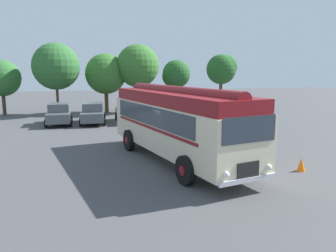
% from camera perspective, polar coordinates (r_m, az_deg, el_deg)
% --- Properties ---
extents(ground_plane, '(120.00, 120.00, 0.00)m').
position_cam_1_polar(ground_plane, '(15.56, 1.43, -5.94)').
color(ground_plane, '#474749').
extents(vintage_bus, '(4.40, 10.37, 3.49)m').
position_cam_1_polar(vintage_bus, '(15.12, 1.54, 0.94)').
color(vintage_bus, beige).
rests_on(vintage_bus, ground).
extents(car_near_left, '(1.99, 4.21, 1.66)m').
position_cam_1_polar(car_near_left, '(27.21, -18.45, 2.04)').
color(car_near_left, '#4C5156').
rests_on(car_near_left, ground).
extents(car_mid_left, '(2.24, 4.33, 1.66)m').
position_cam_1_polar(car_mid_left, '(26.94, -12.94, 2.21)').
color(car_mid_left, '#4C5156').
rests_on(car_mid_left, ground).
extents(car_mid_right, '(2.06, 4.25, 1.66)m').
position_cam_1_polar(car_mid_right, '(27.38, -6.78, 2.50)').
color(car_mid_right, maroon).
rests_on(car_mid_right, ground).
extents(car_far_right, '(1.98, 4.21, 1.66)m').
position_cam_1_polar(car_far_right, '(28.08, -1.70, 2.73)').
color(car_far_right, navy).
rests_on(car_far_right, ground).
extents(tree_far_left, '(3.44, 3.44, 5.25)m').
position_cam_1_polar(tree_far_left, '(34.92, -26.76, 7.51)').
color(tree_far_left, '#4C3823').
rests_on(tree_far_left, ground).
extents(tree_left_of_centre, '(4.42, 4.42, 6.83)m').
position_cam_1_polar(tree_left_of_centre, '(33.32, -18.90, 9.69)').
color(tree_left_of_centre, '#4C3823').
rests_on(tree_left_of_centre, ground).
extents(tree_centre, '(4.07, 4.07, 5.94)m').
position_cam_1_polar(tree_centre, '(33.99, -10.93, 8.92)').
color(tree_centre, '#4C3823').
rests_on(tree_centre, ground).
extents(tree_right_of_centre, '(4.29, 4.29, 6.85)m').
position_cam_1_polar(tree_right_of_centre, '(33.69, -5.34, 10.41)').
color(tree_right_of_centre, '#4C3823').
rests_on(tree_right_of_centre, ground).
extents(tree_far_right, '(2.94, 3.01, 5.36)m').
position_cam_1_polar(tree_far_right, '(35.05, 1.27, 8.90)').
color(tree_far_right, '#4C3823').
rests_on(tree_far_right, ground).
extents(tree_extra_right, '(3.34, 3.21, 5.98)m').
position_cam_1_polar(tree_extra_right, '(36.31, 9.49, 9.82)').
color(tree_extra_right, '#4C3823').
rests_on(tree_extra_right, ground).
extents(traffic_cone, '(0.36, 0.36, 0.55)m').
position_cam_1_polar(traffic_cone, '(14.91, 22.18, -6.26)').
color(traffic_cone, orange).
rests_on(traffic_cone, ground).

